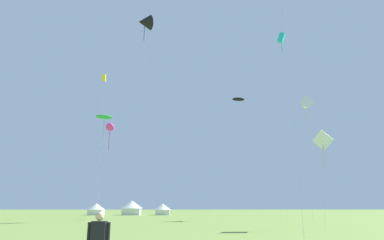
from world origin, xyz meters
name	(u,v)px	position (x,y,z in m)	size (l,w,h in m)	color
kite_green_parafoil	(104,117)	(-14.42, 55.09, 17.06)	(3.13, 2.75, 17.58)	green
kite_yellow_box	(104,79)	(-15.21, 56.20, 24.70)	(1.10, 2.27, 25.57)	yellow
kite_white_delta	(306,105)	(19.96, 50.64, 18.31)	(2.46, 2.75, 19.71)	white
kite_magenta_parafoil	(110,127)	(-10.84, 42.93, 12.41)	(3.14, 3.50, 13.00)	#E02DA3
kite_white_diamond	(323,142)	(11.69, 26.96, 7.55)	(1.54, 1.35, 8.62)	white
kite_black_parafoil	(238,100)	(10.09, 58.40, 21.71)	(2.47, 1.15, 22.18)	black
kite_black_delta	(145,22)	(-7.75, 52.80, 34.47)	(3.95, 3.65, 36.05)	black
kite_cyan_box	(281,38)	(17.78, 53.91, 32.41)	(2.24, 1.46, 33.53)	#1EB7CC
festival_tent_left	(96,209)	(-19.16, 74.48, 1.39)	(3.85, 3.85, 2.50)	white
festival_tent_right	(132,207)	(-11.41, 74.48, 1.72)	(4.78, 4.78, 3.10)	white
festival_tent_center	(163,209)	(-4.61, 74.48, 1.35)	(3.74, 3.74, 2.43)	white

